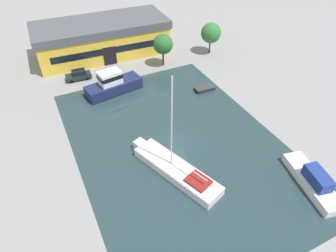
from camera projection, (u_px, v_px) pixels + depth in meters
name	position (u px, v px, depth m)	size (l,w,h in m)	color
ground_plane	(177.00, 144.00, 39.09)	(440.00, 440.00, 0.00)	gray
water_canal	(177.00, 144.00, 39.09)	(25.23, 36.78, 0.01)	#23383D
warehouse_building	(102.00, 38.00, 57.37)	(25.35, 11.64, 6.38)	gold
quay_tree_near_building	(163.00, 44.00, 52.95)	(3.54, 3.54, 5.92)	brown
quay_tree_by_water	(211.00, 33.00, 56.91)	(3.82, 3.82, 6.02)	brown
parked_car	(78.00, 75.00, 51.15)	(4.32, 2.01, 1.70)	#1E2328
sailboat_moored	(176.00, 170.00, 34.74)	(6.70, 12.68, 12.78)	white
motor_cruiser	(113.00, 85.00, 47.75)	(9.49, 4.56, 3.83)	#19234C
small_dinghy	(205.00, 89.00, 48.84)	(3.40, 1.70, 0.62)	#23282D
cabin_boat	(313.00, 181.00, 33.23)	(4.15, 8.84, 2.44)	white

